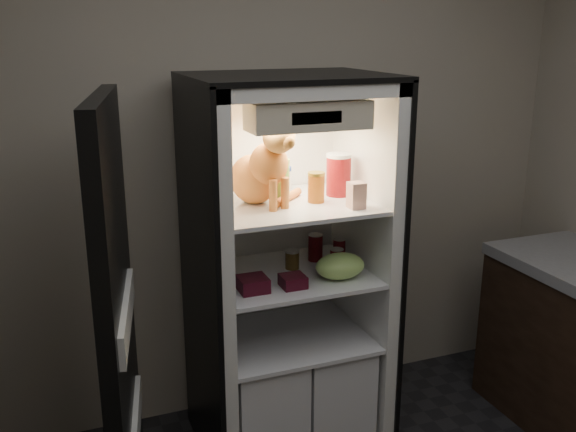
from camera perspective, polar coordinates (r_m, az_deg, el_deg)
name	(u,v)px	position (r m, az deg, el deg)	size (l,w,h in m)	color
room_shell	(471,204)	(1.77, 15.93, 1.05)	(3.60, 3.60, 3.60)	white
refrigerator	(285,296)	(3.20, -0.24, -7.16)	(0.90, 0.72, 1.88)	white
fridge_door	(120,342)	(2.59, -14.72, -10.75)	(0.22, 0.87, 1.85)	black
tabby_cat	(262,170)	(2.91, -2.32, 4.14)	(0.40, 0.43, 0.44)	#BA5617
parmesan_shaker	(281,181)	(2.97, -0.60, 3.17)	(0.08, 0.08, 0.20)	#238029
mayo_tub	(282,180)	(3.15, -0.53, 3.24)	(0.09, 0.09, 0.13)	white
salsa_jar	(316,187)	(2.97, 2.52, 2.58)	(0.08, 0.08, 0.14)	maroon
pepper_jar	(338,175)	(3.10, 4.51, 3.69)	(0.12, 0.12, 0.20)	#A71619
cream_carton	(356,195)	(2.89, 6.10, 1.84)	(0.07, 0.07, 0.12)	white
soda_can_a	(315,247)	(3.23, 2.45, -2.79)	(0.07, 0.07, 0.14)	black
soda_can_b	(339,250)	(3.24, 4.57, -3.01)	(0.06, 0.06, 0.12)	black
soda_can_c	(337,261)	(3.08, 4.34, -3.99)	(0.07, 0.07, 0.12)	black
condiment_jar	(292,259)	(3.13, 0.38, -3.86)	(0.07, 0.07, 0.10)	#503B16
grape_bag	(340,266)	(3.02, 4.65, -4.45)	(0.24, 0.17, 0.12)	#A4D362
berry_box_left	(253,284)	(2.88, -3.15, -6.06)	(0.13, 0.13, 0.06)	#500D22
berry_box_right	(293,281)	(2.92, 0.44, -5.81)	(0.11, 0.11, 0.05)	#500D22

